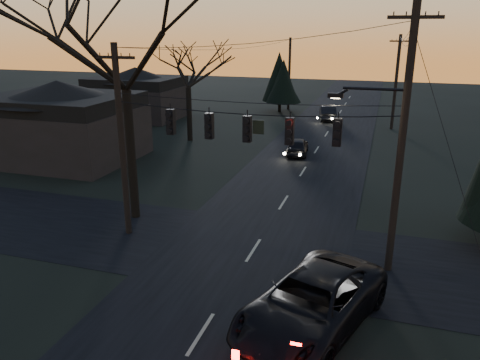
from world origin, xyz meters
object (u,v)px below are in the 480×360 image
(utility_pole_right, at_px, (388,269))
(utility_pole_far_l, at_px, (288,109))
(utility_pole_left, at_px, (129,233))
(utility_pole_far_r, at_px, (391,129))
(sedan_oncoming_b, at_px, (328,113))
(suv_near, at_px, (312,303))
(sedan_oncoming_a, at_px, (297,146))
(bare_tree_left, at_px, (122,33))

(utility_pole_right, relative_size, utility_pole_far_l, 1.25)
(utility_pole_right, bearing_deg, utility_pole_left, 180.00)
(utility_pole_right, xyz_separation_m, utility_pole_far_r, (0.00, 28.00, 0.00))
(utility_pole_right, distance_m, sedan_oncoming_b, 31.37)
(utility_pole_far_r, relative_size, utility_pole_far_l, 1.06)
(utility_pole_right, xyz_separation_m, utility_pole_left, (-11.50, 0.00, 0.00))
(utility_pole_far_l, height_order, suv_near, utility_pole_far_l)
(utility_pole_left, distance_m, sedan_oncoming_a, 16.88)
(utility_pole_far_l, relative_size, sedan_oncoming_b, 1.84)
(sedan_oncoming_a, bearing_deg, utility_pole_far_r, -125.66)
(utility_pole_left, distance_m, bare_tree_left, 9.07)
(utility_pole_far_l, xyz_separation_m, sedan_oncoming_a, (4.81, -19.84, 0.64))
(bare_tree_left, distance_m, sedan_oncoming_a, 17.39)
(utility_pole_left, height_order, utility_pole_far_r, same)
(utility_pole_far_r, bearing_deg, sedan_oncoming_a, -119.48)
(sedan_oncoming_a, relative_size, sedan_oncoming_b, 0.86)
(bare_tree_left, xyz_separation_m, sedan_oncoming_b, (5.89, 28.87, -8.13))
(utility_pole_left, bearing_deg, suv_near, -26.69)
(utility_pole_left, xyz_separation_m, utility_pole_far_l, (0.00, 36.00, 0.00))
(utility_pole_right, xyz_separation_m, sedan_oncoming_a, (-6.69, 16.16, 0.64))
(sedan_oncoming_a, bearing_deg, bare_tree_left, 62.78)
(utility_pole_far_l, distance_m, bare_tree_left, 35.28)
(utility_pole_left, height_order, utility_pole_far_l, utility_pole_left)
(utility_pole_far_l, xyz_separation_m, suv_near, (9.20, -40.63, 0.88))
(bare_tree_left, height_order, sedan_oncoming_b, bare_tree_left)
(bare_tree_left, bearing_deg, sedan_oncoming_a, 68.96)
(utility_pole_far_r, relative_size, bare_tree_left, 0.67)
(suv_near, distance_m, sedan_oncoming_b, 35.58)
(sedan_oncoming_a, bearing_deg, sedan_oncoming_b, -97.72)
(utility_pole_left, relative_size, sedan_oncoming_b, 1.95)
(utility_pole_far_r, relative_size, sedan_oncoming_b, 1.95)
(utility_pole_left, distance_m, utility_pole_far_l, 36.00)
(utility_pole_far_r, bearing_deg, utility_pole_far_l, 145.18)
(utility_pole_right, height_order, bare_tree_left, bare_tree_left)
(utility_pole_right, distance_m, bare_tree_left, 15.18)
(utility_pole_left, relative_size, utility_pole_far_l, 1.06)
(utility_pole_left, xyz_separation_m, sedan_oncoming_b, (5.20, 30.72, 0.72))
(utility_pole_far_r, height_order, bare_tree_left, bare_tree_left)
(utility_pole_far_r, distance_m, sedan_oncoming_b, 6.90)
(utility_pole_right, height_order, utility_pole_far_r, utility_pole_right)
(suv_near, xyz_separation_m, sedan_oncoming_a, (-4.39, 20.79, -0.24))
(utility_pole_left, xyz_separation_m, bare_tree_left, (-0.69, 1.86, 8.85))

